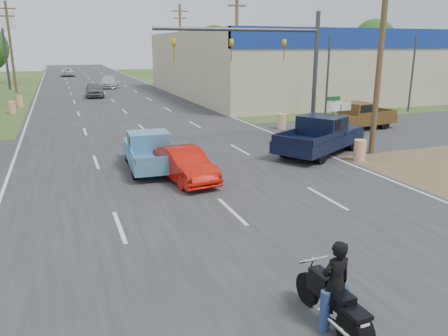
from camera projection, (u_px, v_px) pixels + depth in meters
name	position (u px, v px, depth m)	size (l,w,h in m)	color
main_road	(113.00, 101.00, 43.02)	(15.00, 180.00, 0.02)	#2D2D30
cross_road	(163.00, 147.00, 23.19)	(120.00, 10.00, 0.02)	#2D2D30
dirt_verge	(442.00, 165.00, 19.71)	(8.00, 18.00, 0.01)	brown
big_box_store	(380.00, 62.00, 52.91)	(50.00, 28.10, 6.60)	#B7A88C
utility_pole_1	(381.00, 43.00, 20.47)	(2.00, 0.28, 10.00)	#4C3823
utility_pole_2	(237.00, 45.00, 36.70)	(2.00, 0.28, 10.00)	#4C3823
utility_pole_3	(181.00, 45.00, 52.92)	(2.00, 0.28, 10.00)	#4C3823
utility_pole_6	(11.00, 45.00, 49.19)	(2.00, 0.28, 10.00)	#4C3823
tree_3	(374.00, 41.00, 87.03)	(8.40, 8.40, 10.40)	#422D19
tree_5	(214.00, 43.00, 101.18)	(7.98, 7.98, 9.88)	#422D19
barrel_0	(360.00, 150.00, 20.36)	(0.56, 0.56, 1.00)	orange
barrel_1	(282.00, 121.00, 28.16)	(0.56, 0.56, 1.00)	orange
barrel_2	(12.00, 107.00, 34.61)	(0.56, 0.56, 1.00)	orange
barrel_3	(20.00, 101.00, 38.31)	(0.56, 0.56, 1.00)	orange
pole_sign_left_far	(2.00, 29.00, 51.96)	(3.00, 0.35, 9.20)	#3F3F44
lane_sign	(340.00, 114.00, 21.86)	(1.20, 0.08, 2.52)	#3F3F44
street_name_sign	(333.00, 115.00, 23.49)	(0.80, 0.08, 2.61)	#3F3F44
signal_mast	(272.00, 54.00, 22.97)	(9.12, 0.40, 7.00)	#3F3F44
red_convertible	(185.00, 165.00, 17.32)	(1.38, 3.96, 1.31)	#BB1308
motorcycle	(336.00, 306.00, 8.17)	(0.68, 2.21, 1.12)	black
rider	(335.00, 288.00, 8.12)	(0.62, 0.41, 1.70)	black
blue_pickup	(149.00, 150.00, 19.12)	(2.11, 4.93, 1.61)	black
navy_pickup	(322.00, 135.00, 21.66)	(6.05, 4.78, 1.90)	black
brown_pickup	(356.00, 116.00, 27.90)	(5.50, 2.84, 1.74)	black
distant_car_grey	(95.00, 90.00, 45.85)	(1.80, 4.48, 1.53)	#5B5B60
distant_car_silver	(109.00, 82.00, 55.92)	(2.08, 5.11, 1.48)	silver
distant_car_white	(68.00, 72.00, 77.40)	(2.28, 4.95, 1.38)	silver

